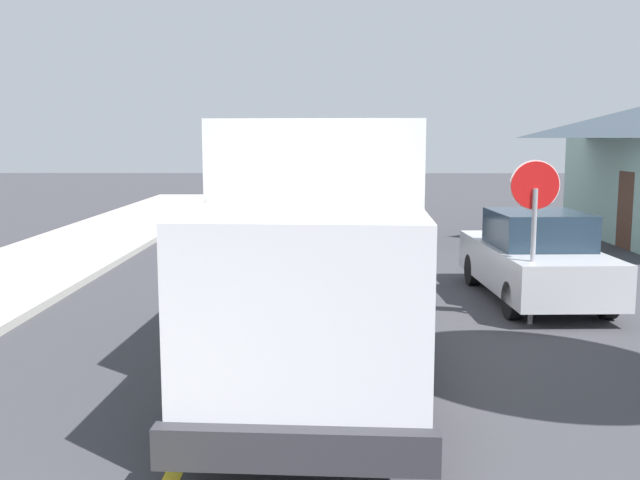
{
  "coord_description": "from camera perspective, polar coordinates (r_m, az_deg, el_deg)",
  "views": [
    {
      "loc": [
        1.38,
        -2.63,
        2.99
      ],
      "look_at": [
        1.26,
        8.6,
        1.4
      ],
      "focal_mm": 40.48,
      "sensor_mm": 36.0,
      "label": 1
    }
  ],
  "objects": [
    {
      "name": "centre_line_yellow",
      "position": [
        13.05,
        -5.49,
        -5.21
      ],
      "size": [
        0.16,
        56.0,
        0.01
      ],
      "primitive_type": "cube",
      "color": "gold",
      "rests_on": "ground"
    },
    {
      "name": "box_truck",
      "position": [
        9.61,
        0.21,
        0.74
      ],
      "size": [
        2.77,
        7.29,
        3.2
      ],
      "color": "silver",
      "rests_on": "ground"
    },
    {
      "name": "parked_car_near",
      "position": [
        15.5,
        3.81,
        -0.13
      ],
      "size": [
        1.83,
        4.41,
        1.67
      ],
      "color": "silver",
      "rests_on": "ground"
    },
    {
      "name": "parked_car_mid",
      "position": [
        22.17,
        3.66,
        2.34
      ],
      "size": [
        1.96,
        4.46,
        1.67
      ],
      "color": "black",
      "rests_on": "ground"
    },
    {
      "name": "parked_car_far",
      "position": [
        28.22,
        2.37,
        3.57
      ],
      "size": [
        1.83,
        4.41,
        1.67
      ],
      "color": "maroon",
      "rests_on": "ground"
    },
    {
      "name": "parked_van_across",
      "position": [
        13.87,
        16.61,
        -1.41
      ],
      "size": [
        1.96,
        4.46,
        1.67
      ],
      "color": "#B7B7BC",
      "rests_on": "ground"
    },
    {
      "name": "stop_sign",
      "position": [
        11.98,
        16.58,
        2.28
      ],
      "size": [
        0.8,
        0.1,
        2.65
      ],
      "color": "gray",
      "rests_on": "ground"
    }
  ]
}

